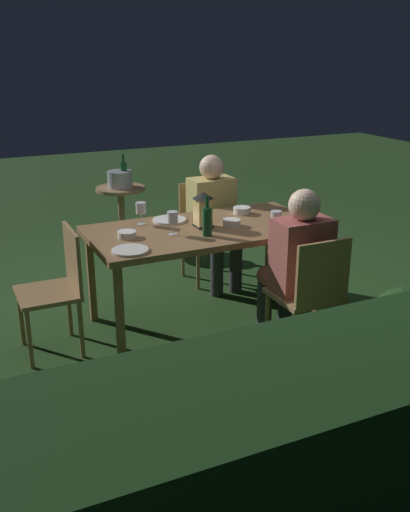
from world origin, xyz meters
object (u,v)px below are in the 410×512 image
object	(u,v)px
wine_glass_d	(299,205)
bowl_olives	(232,223)
chair_head_far	(58,285)
ice_bucket	(120,178)
wine_glass_c	(276,218)
plate_b	(169,220)
bowl_bread	(242,210)
wine_glass_e	(141,209)
chair_side_right_a	(311,292)
side_table	(121,207)
wine_glass_b	(315,210)
person_in_rust	(296,261)
green_bottle_on_table	(207,221)
dining_table	(205,235)
bowl_salad	(127,234)
chair_side_left_a	(205,226)
person_in_mustard	(215,215)
wine_glass_a	(173,219)
plate_a	(130,250)
lantern_centerpiece	(203,207)
potted_plant_corner	(408,339)

from	to	relation	value
wine_glass_d	bowl_olives	world-z (taller)	wine_glass_d
chair_head_far	ice_bucket	world-z (taller)	ice_bucket
wine_glass_c	plate_b	world-z (taller)	wine_glass_c
wine_glass_d	bowl_bread	world-z (taller)	wine_glass_d
wine_glass_e	chair_side_right_a	bearing A→B (deg)	125.61
side_table	wine_glass_b	bearing A→B (deg)	108.23
bowl_bread	side_table	distance (m)	1.93
chair_side_right_a	plate_b	bearing A→B (deg)	-62.88
person_in_rust	green_bottle_on_table	size ratio (longest dim) A/B	3.96
dining_table	bowl_salad	bearing A→B (deg)	-0.70
chair_side_right_a	wine_glass_b	distance (m)	0.75
wine_glass_d	person_in_rust	bearing A→B (deg)	55.47
person_in_rust	wine_glass_d	world-z (taller)	person_in_rust
wine_glass_e	wine_glass_c	bearing A→B (deg)	141.11
chair_side_left_a	bowl_salad	bearing A→B (deg)	39.86
bowl_salad	side_table	xyz separation A→B (m)	(-0.58, -2.06, -0.36)
person_in_mustard	ice_bucket	world-z (taller)	person_in_mustard
chair_side_right_a	ice_bucket	distance (m)	2.93
wine_glass_a	dining_table	bearing A→B (deg)	-166.78
person_in_rust	wine_glass_b	bearing A→B (deg)	-138.23
person_in_rust	plate_a	xyz separation A→B (m)	(1.06, -0.35, 0.12)
dining_table	bowl_olives	distance (m)	0.22
chair_side_right_a	chair_side_left_a	xyz separation A→B (m)	(0.00, -1.65, 0.00)
lantern_centerpiece	wine_glass_d	world-z (taller)	lantern_centerpiece
plate_b	potted_plant_corner	distance (m)	1.96
dining_table	person_in_rust	bearing A→B (deg)	121.37
lantern_centerpiece	wine_glass_c	bearing A→B (deg)	135.91
bowl_olives	bowl_bread	xyz separation A→B (m)	(-0.24, -0.28, 0.00)
person_in_rust	bowl_salad	distance (m)	1.18
lantern_centerpiece	plate_a	distance (m)	0.74
chair_head_far	chair_side_right_a	bearing A→B (deg)	150.95
bowl_bread	bowl_salad	size ratio (longest dim) A/B	1.03
chair_side_right_a	person_in_rust	distance (m)	0.25
wine_glass_c	wine_glass_d	xyz separation A→B (m)	(-0.35, -0.24, 0.00)
bowl_olives	side_table	xyz separation A→B (m)	(0.21, -2.12, -0.37)
chair_head_far	lantern_centerpiece	size ratio (longest dim) A/B	3.28
green_bottle_on_table	wine_glass_b	xyz separation A→B (m)	(-0.83, 0.11, 0.01)
dining_table	wine_glass_d	xyz separation A→B (m)	(-0.73, 0.12, 0.18)
bowl_olives	side_table	distance (m)	2.16
lantern_centerpiece	plate_a	xyz separation A→B (m)	(0.66, 0.30, -0.14)
lantern_centerpiece	bowl_olives	world-z (taller)	lantern_centerpiece
wine_glass_c	plate_a	distance (m)	1.06
wine_glass_e	plate_a	xyz separation A→B (m)	(0.27, 0.56, -0.11)
dining_table	bowl_bread	size ratio (longest dim) A/B	12.53
dining_table	chair_head_far	distance (m)	1.12
person_in_rust	side_table	size ratio (longest dim) A/B	1.84
green_bottle_on_table	plate_a	bearing A→B (deg)	9.00
person_in_mustard	potted_plant_corner	world-z (taller)	person_in_mustard
chair_head_far	wine_glass_e	xyz separation A→B (m)	(-0.70, -0.27, 0.38)
chair_head_far	bowl_salad	size ratio (longest dim) A/B	6.58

